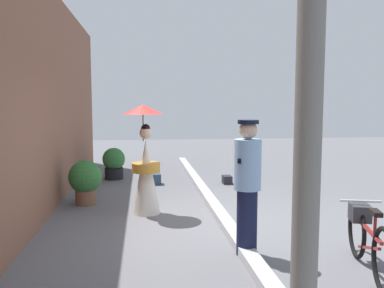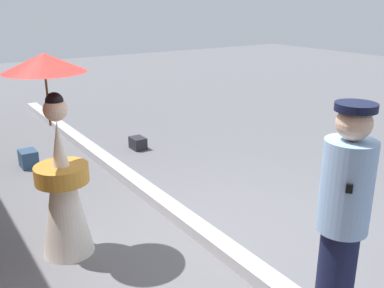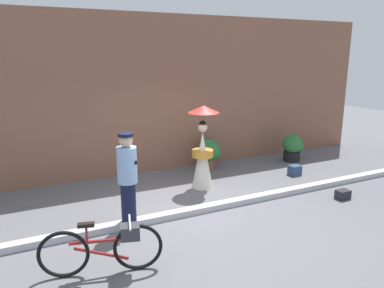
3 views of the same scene
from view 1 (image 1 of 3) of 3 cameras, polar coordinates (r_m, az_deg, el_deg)
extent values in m
plane|color=slate|center=(6.56, 4.59, -11.22)|extent=(30.00, 30.00, 0.00)
cube|color=brown|center=(6.40, -23.32, 5.95)|extent=(14.00, 0.40, 3.98)
cube|color=#B2B2B7|center=(6.55, 4.60, -10.72)|extent=(14.00, 0.20, 0.12)
torus|color=black|center=(5.53, 22.22, -11.17)|extent=(0.69, 0.23, 0.70)
torus|color=black|center=(4.61, 25.45, -14.73)|extent=(0.69, 0.23, 0.70)
cube|color=maroon|center=(5.02, 23.75, -11.16)|extent=(0.83, 0.25, 0.04)
cube|color=maroon|center=(5.08, 23.65, -13.25)|extent=(0.72, 0.22, 0.27)
cylinder|color=maroon|center=(4.82, 24.40, -10.48)|extent=(0.03, 0.03, 0.29)
cube|color=black|center=(4.78, 24.48, -8.81)|extent=(0.24, 0.14, 0.05)
cylinder|color=silver|center=(5.33, 22.65, -7.43)|extent=(0.15, 0.47, 0.03)
cube|color=#333338|center=(5.37, 22.59, -8.94)|extent=(0.31, 0.28, 0.20)
cylinder|color=#141938|center=(5.25, 7.74, -10.87)|extent=(0.26, 0.26, 0.84)
cylinder|color=#8CB2E0|center=(5.08, 7.86, -2.89)|extent=(0.34, 0.34, 0.63)
sphere|color=#D8B293|center=(5.04, 7.93, 1.95)|extent=(0.23, 0.23, 0.23)
cylinder|color=black|center=(5.03, 7.94, 3.11)|extent=(0.26, 0.26, 0.05)
cube|color=black|center=(5.07, 7.87, -2.18)|extent=(0.28, 0.31, 0.06)
cone|color=silver|center=(7.07, -6.48, -4.55)|extent=(0.48, 0.48, 1.31)
cylinder|color=#C1842D|center=(7.05, -6.50, -3.30)|extent=(0.49, 0.49, 0.16)
sphere|color=beige|center=(6.98, -6.56, 1.58)|extent=(0.21, 0.21, 0.21)
sphere|color=black|center=(6.97, -6.56, 2.18)|extent=(0.16, 0.16, 0.16)
cylinder|color=olive|center=(7.01, -6.91, 2.63)|extent=(0.02, 0.02, 0.55)
cone|color=red|center=(7.00, -6.94, 4.88)|extent=(0.71, 0.71, 0.16)
cylinder|color=black|center=(10.44, -10.94, -4.09)|extent=(0.47, 0.47, 0.28)
sphere|color=#2D6B33|center=(10.39, -10.98, -2.09)|extent=(0.57, 0.57, 0.57)
sphere|color=#2D6B33|center=(10.53, -10.46, -2.36)|extent=(0.31, 0.31, 0.31)
cylinder|color=brown|center=(8.00, -14.76, -7.24)|extent=(0.38, 0.38, 0.28)
sphere|color=#2D6B33|center=(7.92, -14.83, -4.48)|extent=(0.62, 0.62, 0.62)
sphere|color=#2D6B33|center=(8.07, -14.01, -4.83)|extent=(0.34, 0.34, 0.34)
cube|color=navy|center=(9.65, -5.10, -4.93)|extent=(0.29, 0.23, 0.25)
cube|color=#243951|center=(9.65, -4.69, -4.56)|extent=(0.24, 0.08, 0.09)
cube|color=#26262D|center=(9.71, 4.97, -5.04)|extent=(0.28, 0.21, 0.19)
cube|color=black|center=(9.71, 5.33, -4.75)|extent=(0.24, 0.07, 0.07)
cylinder|color=slate|center=(2.77, 16.45, 15.49)|extent=(0.18, 0.18, 4.80)
camera|label=2|loc=(3.41, -24.29, 11.95)|focal=40.71mm
camera|label=3|loc=(7.94, 59.44, 10.81)|focal=34.29mm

